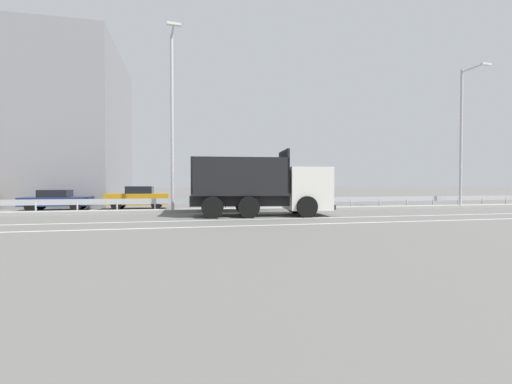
{
  "coord_description": "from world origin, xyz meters",
  "views": [
    {
      "loc": [
        -4.78,
        -17.6,
        1.61
      ],
      "look_at": [
        -0.71,
        0.96,
        1.18
      ],
      "focal_mm": 24.0,
      "sensor_mm": 36.0,
      "label": 1
    }
  ],
  "objects_px": {
    "street_lamp_1": "(172,115)",
    "parked_car_4": "(139,197)",
    "median_road_sign": "(305,191)",
    "parked_car_3": "(57,200)",
    "dump_truck": "(278,191)",
    "street_lamp_2": "(463,132)"
  },
  "relations": [
    {
      "from": "dump_truck",
      "to": "street_lamp_1",
      "type": "relative_size",
      "value": 0.73
    },
    {
      "from": "dump_truck",
      "to": "street_lamp_1",
      "type": "xyz_separation_m",
      "value": [
        -5.36,
        2.69,
        4.19
      ]
    },
    {
      "from": "street_lamp_2",
      "to": "parked_car_3",
      "type": "bearing_deg",
      "value": 172.19
    },
    {
      "from": "street_lamp_1",
      "to": "parked_car_3",
      "type": "xyz_separation_m",
      "value": [
        -7.03,
        3.56,
        -4.8
      ]
    },
    {
      "from": "median_road_sign",
      "to": "street_lamp_1",
      "type": "relative_size",
      "value": 0.23
    },
    {
      "from": "street_lamp_2",
      "to": "parked_car_4",
      "type": "relative_size",
      "value": 2.42
    },
    {
      "from": "street_lamp_1",
      "to": "street_lamp_2",
      "type": "distance_m",
      "value": 19.13
    },
    {
      "from": "parked_car_4",
      "to": "street_lamp_1",
      "type": "bearing_deg",
      "value": -147.61
    },
    {
      "from": "street_lamp_1",
      "to": "dump_truck",
      "type": "bearing_deg",
      "value": -26.67
    },
    {
      "from": "street_lamp_1",
      "to": "parked_car_4",
      "type": "bearing_deg",
      "value": 121.49
    },
    {
      "from": "dump_truck",
      "to": "parked_car_4",
      "type": "bearing_deg",
      "value": -124.26
    },
    {
      "from": "street_lamp_1",
      "to": "parked_car_4",
      "type": "xyz_separation_m",
      "value": [
        -2.25,
        3.68,
        -4.71
      ]
    },
    {
      "from": "dump_truck",
      "to": "parked_car_3",
      "type": "relative_size",
      "value": 1.84
    },
    {
      "from": "parked_car_3",
      "to": "street_lamp_1",
      "type": "bearing_deg",
      "value": 60.24
    },
    {
      "from": "dump_truck",
      "to": "parked_car_3",
      "type": "bearing_deg",
      "value": -111.11
    },
    {
      "from": "dump_truck",
      "to": "parked_car_3",
      "type": "xyz_separation_m",
      "value": [
        -12.39,
        6.25,
        -0.61
      ]
    },
    {
      "from": "median_road_sign",
      "to": "parked_car_3",
      "type": "height_order",
      "value": "median_road_sign"
    },
    {
      "from": "dump_truck",
      "to": "parked_car_3",
      "type": "height_order",
      "value": "dump_truck"
    },
    {
      "from": "street_lamp_2",
      "to": "parked_car_3",
      "type": "distance_m",
      "value": 26.79
    },
    {
      "from": "dump_truck",
      "to": "street_lamp_2",
      "type": "bearing_deg",
      "value": 106.59
    },
    {
      "from": "dump_truck",
      "to": "street_lamp_2",
      "type": "height_order",
      "value": "street_lamp_2"
    },
    {
      "from": "dump_truck",
      "to": "parked_car_3",
      "type": "distance_m",
      "value": 13.9
    }
  ]
}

